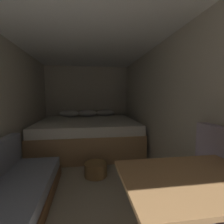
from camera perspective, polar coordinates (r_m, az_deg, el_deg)
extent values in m
plane|color=#B2A893|center=(2.61, -8.16, -22.49)|extent=(6.75, 6.75, 0.00)
cube|color=beige|center=(4.71, -8.56, 3.10)|extent=(2.36, 0.05, 2.05)
cube|color=beige|center=(2.58, 18.08, 0.82)|extent=(0.05, 4.75, 2.05)
cube|color=white|center=(2.45, -8.91, 25.71)|extent=(2.36, 4.75, 0.05)
cube|color=tan|center=(3.84, -8.38, -9.22)|extent=(2.14, 1.83, 0.49)
cube|color=white|center=(3.77, -8.45, -4.23)|extent=(2.10, 1.79, 0.18)
ellipsoid|color=white|center=(4.47, -14.70, -0.44)|extent=(0.50, 0.31, 0.18)
ellipsoid|color=white|center=(4.47, -2.32, -0.26)|extent=(0.50, 0.31, 0.18)
ellipsoid|color=white|center=(4.45, -8.51, -0.35)|extent=(0.50, 0.31, 0.18)
cube|color=brown|center=(2.06, -33.29, -29.47)|extent=(0.69, 2.08, 0.14)
cube|color=#8C93A8|center=(1.98, -33.54, -26.01)|extent=(0.65, 2.04, 0.15)
cube|color=#AD9EB2|center=(1.45, 33.34, -28.87)|extent=(0.53, 1.01, 0.10)
cube|color=#9E7247|center=(1.11, 26.29, -20.23)|extent=(0.80, 0.59, 0.02)
cylinder|color=silver|center=(1.41, 21.44, -32.09)|extent=(0.05, 0.05, 0.74)
cylinder|color=olive|center=(2.67, -5.66, -19.28)|extent=(0.35, 0.35, 0.20)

